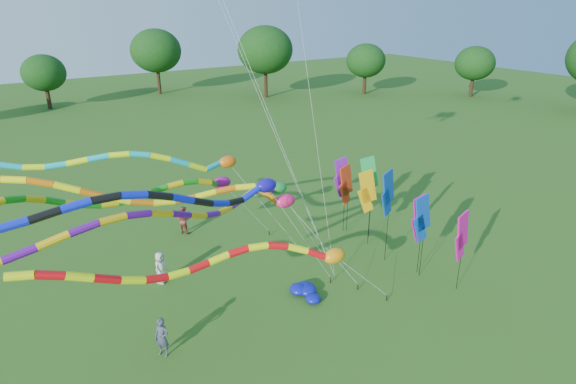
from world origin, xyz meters
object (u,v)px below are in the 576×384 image
blue_nylon_heap (309,294)px  person_b (162,337)px  tube_kite_orange (176,194)px  person_a (161,268)px  tube_kite_red (237,262)px  person_c (183,220)px

blue_nylon_heap → person_b: (-6.92, -0.02, 0.58)m
tube_kite_orange → person_a: size_ratio=8.89×
tube_kite_orange → tube_kite_red: bearing=-49.4°
blue_nylon_heap → tube_kite_orange: bearing=158.2°
person_c → tube_kite_orange: bearing=123.5°
tube_kite_red → tube_kite_orange: tube_kite_orange is taller
tube_kite_orange → blue_nylon_heap: size_ratio=9.01×
blue_nylon_heap → person_a: size_ratio=0.99×
person_c → person_a: bearing=111.2°
person_a → person_b: bearing=-143.8°
tube_kite_orange → person_c: tube_kite_orange is taller
blue_nylon_heap → person_c: person_c is taller
tube_kite_orange → person_a: tube_kite_orange is taller
person_a → person_c: person_c is taller
tube_kite_orange → person_b: bearing=-110.3°
blue_nylon_heap → person_a: person_a is taller
person_b → person_a: bearing=123.8°
tube_kite_red → person_b: 4.14m
blue_nylon_heap → person_b: size_ratio=0.97×
blue_nylon_heap → person_b: person_b is taller
tube_kite_orange → person_a: 5.67m
tube_kite_red → person_b: bearing=172.3°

